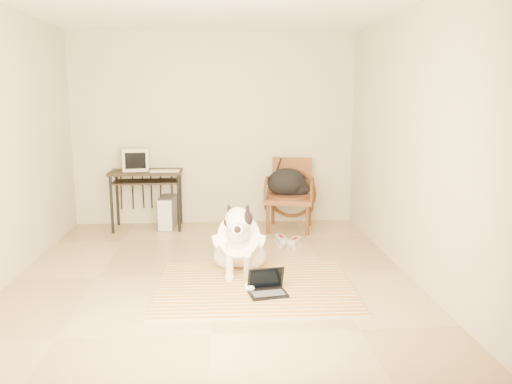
{
  "coord_description": "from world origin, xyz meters",
  "views": [
    {
      "loc": [
        0.11,
        -4.91,
        1.79
      ],
      "look_at": [
        0.45,
        0.04,
        0.86
      ],
      "focal_mm": 35.0,
      "sensor_mm": 36.0,
      "label": 1
    }
  ],
  "objects": [
    {
      "name": "desk_keyboard",
      "position": [
        -0.67,
        1.84,
        0.83
      ],
      "size": [
        0.39,
        0.15,
        0.03
      ],
      "primitive_type": "cube",
      "rotation": [
        0.0,
        0.0,
        -0.01
      ],
      "color": "#BAAF92",
      "rests_on": "computer_desk"
    },
    {
      "name": "wall_front",
      "position": [
        0.0,
        -2.25,
        1.35
      ],
      "size": [
        4.5,
        0.0,
        4.5
      ],
      "primitive_type": "plane",
      "rotation": [
        -1.57,
        0.0,
        0.0
      ],
      "color": "#BFB89D",
      "rests_on": "floor"
    },
    {
      "name": "wall_left",
      "position": [
        -2.0,
        0.0,
        1.35
      ],
      "size": [
        0.0,
        4.5,
        4.5
      ],
      "primitive_type": "plane",
      "rotation": [
        1.57,
        0.0,
        1.57
      ],
      "color": "#BFB89D",
      "rests_on": "floor"
    },
    {
      "name": "rug",
      "position": [
        0.41,
        -0.39,
        0.01
      ],
      "size": [
        1.9,
        1.47,
        0.02
      ],
      "color": "orange",
      "rests_on": "floor"
    },
    {
      "name": "sneaker_left",
      "position": [
        0.83,
        1.05,
        0.04
      ],
      "size": [
        0.15,
        0.3,
        0.1
      ],
      "color": "silver",
      "rests_on": "floor"
    },
    {
      "name": "pc_tower",
      "position": [
        -0.66,
        1.96,
        0.22
      ],
      "size": [
        0.24,
        0.49,
        0.44
      ],
      "color": "#4B4B4E",
      "rests_on": "floor"
    },
    {
      "name": "dog",
      "position": [
        0.27,
        -0.0,
        0.34
      ],
      "size": [
        0.55,
        1.16,
        0.83
      ],
      "color": "silver",
      "rests_on": "rug"
    },
    {
      "name": "laptop",
      "position": [
        0.51,
        -0.58,
        0.08
      ],
      "size": [
        0.38,
        0.3,
        0.24
      ],
      "color": "black",
      "rests_on": "rug"
    },
    {
      "name": "sneaker_right",
      "position": [
        0.98,
        0.95,
        0.04
      ],
      "size": [
        0.22,
        0.29,
        0.1
      ],
      "color": "silver",
      "rests_on": "floor"
    },
    {
      "name": "wall_back",
      "position": [
        0.0,
        2.25,
        1.35
      ],
      "size": [
        4.5,
        0.0,
        4.5
      ],
      "primitive_type": "plane",
      "rotation": [
        1.57,
        0.0,
        0.0
      ],
      "color": "#BFB89D",
      "rests_on": "floor"
    },
    {
      "name": "rattan_chair",
      "position": [
        1.04,
        1.81,
        0.49
      ],
      "size": [
        0.76,
        0.75,
        0.97
      ],
      "color": "brown",
      "rests_on": "floor"
    },
    {
      "name": "wall_right",
      "position": [
        2.0,
        0.0,
        1.35
      ],
      "size": [
        0.0,
        4.5,
        4.5
      ],
      "primitive_type": "plane",
      "rotation": [
        1.57,
        0.0,
        -1.57
      ],
      "color": "#BFB89D",
      "rests_on": "floor"
    },
    {
      "name": "backpack",
      "position": [
        1.02,
        1.83,
        0.63
      ],
      "size": [
        0.58,
        0.45,
        0.4
      ],
      "color": "black",
      "rests_on": "rattan_chair"
    },
    {
      "name": "crt_monitor",
      "position": [
        -1.09,
        2.01,
        0.97
      ],
      "size": [
        0.4,
        0.38,
        0.31
      ],
      "color": "#BAAF92",
      "rests_on": "computer_desk"
    },
    {
      "name": "computer_desk",
      "position": [
        -0.94,
        1.93,
        0.7
      ],
      "size": [
        0.99,
        0.57,
        0.81
      ],
      "color": "black",
      "rests_on": "floor"
    },
    {
      "name": "floor",
      "position": [
        0.0,
        0.0,
        0.0
      ],
      "size": [
        4.5,
        4.5,
        0.0
      ],
      "primitive_type": "plane",
      "color": "tan",
      "rests_on": "ground"
    }
  ]
}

